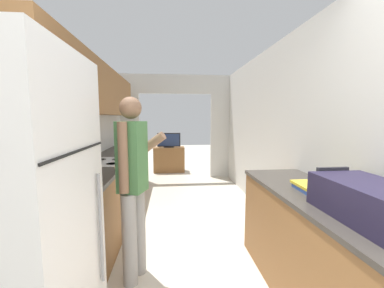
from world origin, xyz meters
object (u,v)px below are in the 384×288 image
tv_cabinet (169,159)px  range_oven (107,193)px  refrigerator (13,227)px  television (169,140)px  book_stack (309,187)px  suitcase (371,202)px  person (133,184)px

tv_cabinet → range_oven: bearing=-104.7°
refrigerator → television: (0.79, 5.12, -0.04)m
book_stack → tv_cabinet: (-1.16, 4.65, -0.58)m
suitcase → television: size_ratio=1.08×
range_oven → tv_cabinet: bearing=75.3°
refrigerator → tv_cabinet: bearing=81.3°
range_oven → book_stack: (1.99, -1.47, 0.47)m
television → refrigerator: bearing=-98.8°
refrigerator → person: size_ratio=1.10×
refrigerator → book_stack: size_ratio=6.13×
person → suitcase: size_ratio=2.48×
range_oven → television: television is taller
tv_cabinet → refrigerator: bearing=-98.7°
person → television: person is taller
refrigerator → suitcase: size_ratio=2.72×
range_oven → tv_cabinet: 3.29m
range_oven → book_stack: range_oven is taller
refrigerator → tv_cabinet: refrigerator is taller
book_stack → suitcase: bearing=-87.0°
suitcase → television: bearing=102.9°
book_stack → television: size_ratio=0.48×
person → suitcase: (1.49, -0.88, 0.11)m
tv_cabinet → television: bearing=-90.0°
refrigerator → television: size_ratio=2.94×
book_stack → television: bearing=104.1°
book_stack → refrigerator: bearing=-165.4°
range_oven → refrigerator: bearing=-88.7°
person → suitcase: 1.73m
range_oven → television: (0.84, 3.13, 0.42)m
refrigerator → tv_cabinet: size_ratio=2.19×
refrigerator → person: refrigerator is taller
refrigerator → range_oven: 2.04m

